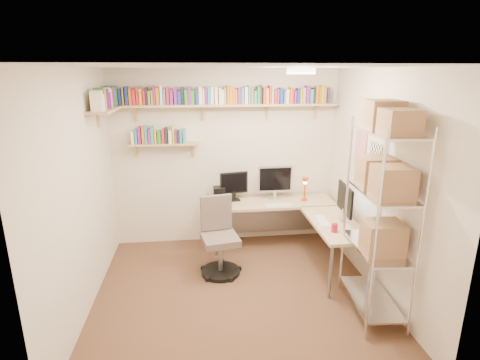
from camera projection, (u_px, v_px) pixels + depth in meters
name	position (u px, v px, depth m)	size (l,w,h in m)	color
ground	(237.00, 293.00, 4.32)	(3.20, 3.20, 0.00)	#4F3722
room_shell	(237.00, 162.00, 3.89)	(3.24, 3.04, 2.52)	beige
wall_shelves	(195.00, 105.00, 4.95)	(3.12, 1.09, 0.80)	tan
corner_desk	(279.00, 207.00, 5.13)	(1.80, 1.72, 1.17)	tan
office_chair	(219.00, 242.00, 4.67)	(0.52, 0.52, 0.97)	black
wire_rack	(384.00, 181.00, 3.57)	(0.50, 0.91, 2.20)	silver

